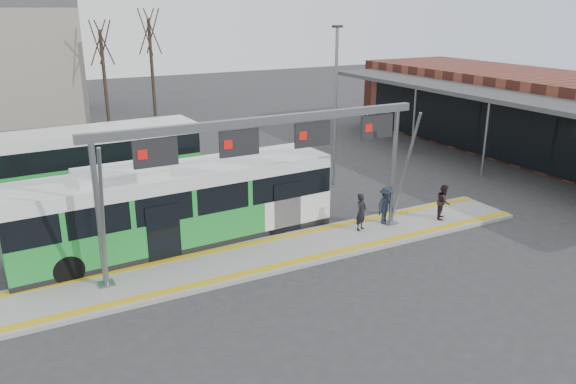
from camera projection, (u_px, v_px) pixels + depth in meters
name	position (u px, v px, depth m)	size (l,w,h in m)	color
ground	(281.00, 254.00, 21.66)	(120.00, 120.00, 0.00)	#2D2D30
platform_main	(281.00, 252.00, 21.63)	(22.00, 3.00, 0.15)	gray
platform_second	(129.00, 207.00, 26.55)	(20.00, 3.00, 0.15)	gray
tactile_main	(281.00, 250.00, 21.61)	(22.00, 2.65, 0.02)	gold
tactile_second	(123.00, 198.00, 27.49)	(20.00, 0.35, 0.02)	gold
gantry	(269.00, 145.00, 20.36)	(13.00, 1.68, 5.20)	slate
station_building	(570.00, 120.00, 33.96)	(11.50, 32.00, 5.00)	brown
hero_bus	(177.00, 207.00, 21.99)	(12.79, 3.31, 3.49)	black
bg_bus_green	(70.00, 163.00, 28.18)	(13.05, 3.37, 3.23)	black
passenger_a	(361.00, 212.00, 23.38)	(0.58, 0.38, 1.58)	black
passenger_b	(444.00, 202.00, 24.65)	(0.76, 0.59, 1.56)	black
passenger_c	(386.00, 205.00, 24.05)	(1.07, 0.62, 1.66)	#1C2432
tree_left	(101.00, 43.00, 43.07)	(1.40, 1.40, 8.42)	#382B21
tree_mid	(149.00, 32.00, 46.99)	(1.40, 1.40, 9.27)	#382B21
lamp_east	(335.00, 104.00, 28.76)	(0.50, 0.25, 8.21)	slate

